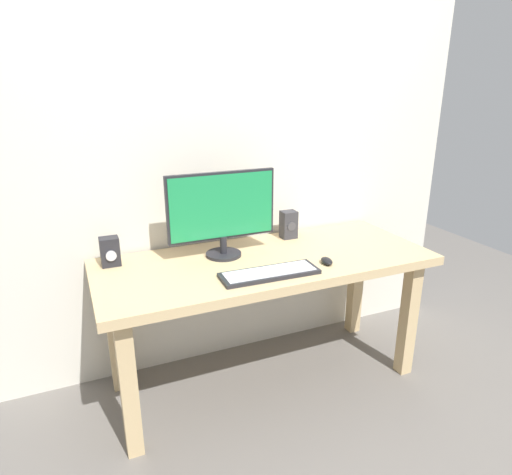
% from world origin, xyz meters
% --- Properties ---
extents(ground_plane, '(6.00, 6.00, 0.00)m').
position_xyz_m(ground_plane, '(0.00, 0.00, 0.00)').
color(ground_plane, slate).
extents(wall_back, '(2.85, 0.04, 3.00)m').
position_xyz_m(wall_back, '(0.00, 0.39, 1.50)').
color(wall_back, silver).
rests_on(wall_back, ground_plane).
extents(desk, '(1.72, 0.70, 0.74)m').
position_xyz_m(desk, '(0.00, 0.00, 0.64)').
color(desk, tan).
rests_on(desk, ground_plane).
extents(monitor, '(0.57, 0.18, 0.44)m').
position_xyz_m(monitor, '(-0.19, 0.13, 0.98)').
color(monitor, '#232328').
rests_on(monitor, desk).
extents(keyboard_primary, '(0.47, 0.17, 0.02)m').
position_xyz_m(keyboard_primary, '(-0.08, -0.20, 0.75)').
color(keyboard_primary, '#232328').
rests_on(keyboard_primary, desk).
extents(mouse, '(0.07, 0.10, 0.03)m').
position_xyz_m(mouse, '(0.24, -0.19, 0.75)').
color(mouse, black).
rests_on(mouse, desk).
extents(speaker_right, '(0.09, 0.08, 0.16)m').
position_xyz_m(speaker_right, '(0.25, 0.24, 0.81)').
color(speaker_right, '#333338').
rests_on(speaker_right, desk).
extents(audio_controller, '(0.09, 0.08, 0.14)m').
position_xyz_m(audio_controller, '(-0.74, 0.22, 0.81)').
color(audio_controller, '#232328').
rests_on(audio_controller, desk).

